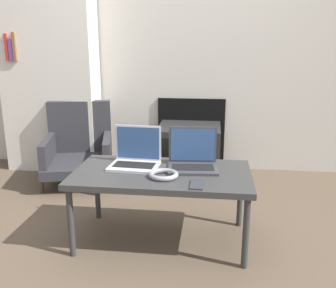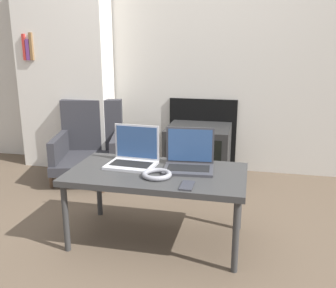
{
  "view_description": "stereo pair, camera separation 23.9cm",
  "coord_description": "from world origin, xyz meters",
  "px_view_note": "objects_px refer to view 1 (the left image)",
  "views": [
    {
      "loc": [
        0.3,
        -1.93,
        1.21
      ],
      "look_at": [
        0.0,
        0.47,
        0.54
      ],
      "focal_mm": 40.0,
      "sensor_mm": 36.0,
      "label": 1
    },
    {
      "loc": [
        0.53,
        -1.89,
        1.21
      ],
      "look_at": [
        0.0,
        0.47,
        0.54
      ],
      "focal_mm": 40.0,
      "sensor_mm": 36.0,
      "label": 2
    }
  ],
  "objects_px": {
    "headphones": "(164,175)",
    "phone": "(197,185)",
    "tv": "(189,152)",
    "laptop_left": "(136,157)",
    "armchair": "(79,146)",
    "laptop_right": "(193,159)"
  },
  "relations": [
    {
      "from": "armchair",
      "to": "laptop_right",
      "type": "bearing_deg",
      "value": -54.47
    },
    {
      "from": "laptop_left",
      "to": "phone",
      "type": "height_order",
      "value": "laptop_left"
    },
    {
      "from": "laptop_left",
      "to": "armchair",
      "type": "height_order",
      "value": "laptop_left"
    },
    {
      "from": "laptop_right",
      "to": "tv",
      "type": "distance_m",
      "value": 1.11
    },
    {
      "from": "headphones",
      "to": "laptop_left",
      "type": "bearing_deg",
      "value": 136.89
    },
    {
      "from": "laptop_left",
      "to": "phone",
      "type": "xyz_separation_m",
      "value": [
        0.4,
        -0.3,
        -0.05
      ]
    },
    {
      "from": "phone",
      "to": "armchair",
      "type": "height_order",
      "value": "armchair"
    },
    {
      "from": "laptop_right",
      "to": "armchair",
      "type": "relative_size",
      "value": 0.42
    },
    {
      "from": "headphones",
      "to": "phone",
      "type": "bearing_deg",
      "value": -28.92
    },
    {
      "from": "laptop_left",
      "to": "laptop_right",
      "type": "height_order",
      "value": "same"
    },
    {
      "from": "laptop_right",
      "to": "headphones",
      "type": "bearing_deg",
      "value": -134.64
    },
    {
      "from": "phone",
      "to": "headphones",
      "type": "bearing_deg",
      "value": 151.08
    },
    {
      "from": "phone",
      "to": "tv",
      "type": "height_order",
      "value": "tv"
    },
    {
      "from": "armchair",
      "to": "headphones",
      "type": "bearing_deg",
      "value": -64.37
    },
    {
      "from": "phone",
      "to": "armchair",
      "type": "distance_m",
      "value": 1.65
    },
    {
      "from": "laptop_left",
      "to": "tv",
      "type": "height_order",
      "value": "laptop_left"
    },
    {
      "from": "tv",
      "to": "armchair",
      "type": "relative_size",
      "value": 0.74
    },
    {
      "from": "headphones",
      "to": "tv",
      "type": "xyz_separation_m",
      "value": [
        0.06,
        1.26,
        -0.23
      ]
    },
    {
      "from": "headphones",
      "to": "phone",
      "type": "xyz_separation_m",
      "value": [
        0.2,
        -0.11,
        -0.01
      ]
    },
    {
      "from": "headphones",
      "to": "tv",
      "type": "bearing_deg",
      "value": 87.16
    },
    {
      "from": "headphones",
      "to": "tv",
      "type": "relative_size",
      "value": 0.31
    },
    {
      "from": "laptop_left",
      "to": "headphones",
      "type": "height_order",
      "value": "laptop_left"
    }
  ]
}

